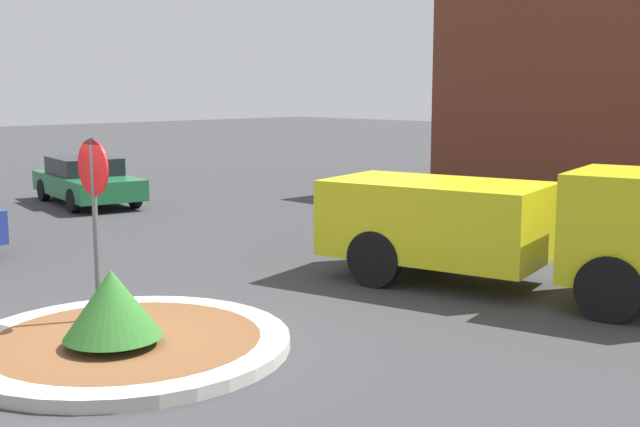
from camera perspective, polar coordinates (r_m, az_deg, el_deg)
ground_plane at (r=10.41m, az=-13.60°, el=-9.39°), size 120.00×120.00×0.00m
traffic_island at (r=10.38m, az=-13.61°, el=-8.98°), size 4.08×4.08×0.16m
stop_sign at (r=10.88m, az=-15.76°, el=1.08°), size 0.74×0.07×2.59m
island_shrub at (r=9.94m, az=-14.57°, el=-6.21°), size 1.18×1.18×0.94m
utility_truck at (r=13.09m, az=13.30°, el=-0.72°), size 6.27×3.19×2.03m
parked_sedan_green at (r=23.46m, az=-16.26°, el=2.28°), size 4.67×2.62×1.31m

